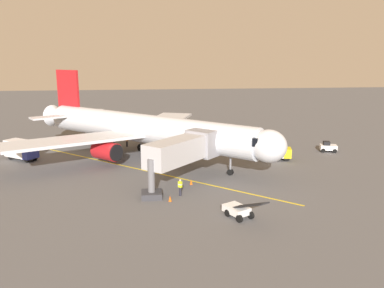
{
  "coord_description": "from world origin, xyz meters",
  "views": [
    {
      "loc": [
        -1.77,
        53.47,
        13.69
      ],
      "look_at": [
        -7.38,
        6.23,
        3.0
      ],
      "focal_mm": 37.08,
      "sensor_mm": 36.0,
      "label": 1
    }
  ],
  "objects_px": {
    "jet_bridge": "(186,150)",
    "safety_cone_nose_left": "(170,199)",
    "tug_near_nose": "(328,147)",
    "box_truck_portside": "(21,150)",
    "box_truck_starboard_side": "(273,149)",
    "ground_crew_wing_walker": "(127,141)",
    "belt_loader_rear_apron": "(239,209)",
    "safety_cone_nose_right": "(264,156)",
    "airplane": "(142,129)",
    "safety_cone_wing_port": "(191,182)",
    "ground_crew_marshaller": "(180,187)"
  },
  "relations": [
    {
      "from": "tug_near_nose",
      "to": "safety_cone_wing_port",
      "type": "relative_size",
      "value": 4.78
    },
    {
      "from": "ground_crew_wing_walker",
      "to": "belt_loader_rear_apron",
      "type": "relative_size",
      "value": 0.37
    },
    {
      "from": "airplane",
      "to": "ground_crew_marshaller",
      "type": "distance_m",
      "value": 16.28
    },
    {
      "from": "ground_crew_wing_walker",
      "to": "safety_cone_nose_right",
      "type": "xyz_separation_m",
      "value": [
        -18.82,
        9.09,
        -0.61
      ]
    },
    {
      "from": "ground_crew_wing_walker",
      "to": "box_truck_starboard_side",
      "type": "distance_m",
      "value": 22.17
    },
    {
      "from": "jet_bridge",
      "to": "tug_near_nose",
      "type": "relative_size",
      "value": 3.71
    },
    {
      "from": "airplane",
      "to": "box_truck_portside",
      "type": "xyz_separation_m",
      "value": [
        16.1,
        -0.83,
        -2.62
      ]
    },
    {
      "from": "ground_crew_wing_walker",
      "to": "tug_near_nose",
      "type": "bearing_deg",
      "value": 166.9
    },
    {
      "from": "box_truck_starboard_side",
      "to": "box_truck_portside",
      "type": "bearing_deg",
      "value": -6.51
    },
    {
      "from": "box_truck_portside",
      "to": "ground_crew_marshaller",
      "type": "bearing_deg",
      "value": 140.5
    },
    {
      "from": "box_truck_portside",
      "to": "airplane",
      "type": "bearing_deg",
      "value": 177.05
    },
    {
      "from": "ground_crew_marshaller",
      "to": "box_truck_portside",
      "type": "xyz_separation_m",
      "value": [
        19.85,
        -16.37,
        0.5
      ]
    },
    {
      "from": "safety_cone_wing_port",
      "to": "airplane",
      "type": "bearing_deg",
      "value": -66.7
    },
    {
      "from": "jet_bridge",
      "to": "safety_cone_nose_left",
      "type": "xyz_separation_m",
      "value": [
        2.07,
        5.41,
        -3.49
      ]
    },
    {
      "from": "box_truck_starboard_side",
      "to": "ground_crew_wing_walker",
      "type": "bearing_deg",
      "value": -27.13
    },
    {
      "from": "belt_loader_rear_apron",
      "to": "ground_crew_marshaller",
      "type": "bearing_deg",
      "value": -52.83
    },
    {
      "from": "airplane",
      "to": "jet_bridge",
      "type": "distance_m",
      "value": 12.5
    },
    {
      "from": "box_truck_starboard_side",
      "to": "belt_loader_rear_apron",
      "type": "xyz_separation_m",
      "value": [
        9.03,
        18.52,
        -0.67
      ]
    },
    {
      "from": "jet_bridge",
      "to": "safety_cone_nose_left",
      "type": "bearing_deg",
      "value": 69.04
    },
    {
      "from": "airplane",
      "to": "safety_cone_nose_right",
      "type": "xyz_separation_m",
      "value": [
        -16.41,
        1.97,
        -3.73
      ]
    },
    {
      "from": "airplane",
      "to": "ground_crew_wing_walker",
      "type": "bearing_deg",
      "value": -71.29
    },
    {
      "from": "tug_near_nose",
      "to": "safety_cone_nose_left",
      "type": "distance_m",
      "value": 29.65
    },
    {
      "from": "tug_near_nose",
      "to": "box_truck_portside",
      "type": "relative_size",
      "value": 0.54
    },
    {
      "from": "tug_near_nose",
      "to": "safety_cone_nose_right",
      "type": "relative_size",
      "value": 4.78
    },
    {
      "from": "tug_near_nose",
      "to": "box_truck_portside",
      "type": "bearing_deg",
      "value": -0.65
    },
    {
      "from": "jet_bridge",
      "to": "safety_cone_nose_left",
      "type": "distance_m",
      "value": 6.76
    },
    {
      "from": "ground_crew_wing_walker",
      "to": "tug_near_nose",
      "type": "relative_size",
      "value": 0.65
    },
    {
      "from": "tug_near_nose",
      "to": "box_truck_portside",
      "type": "xyz_separation_m",
      "value": [
        42.8,
        -0.48,
        0.68
      ]
    },
    {
      "from": "jet_bridge",
      "to": "safety_cone_nose_left",
      "type": "height_order",
      "value": "jet_bridge"
    },
    {
      "from": "airplane",
      "to": "belt_loader_rear_apron",
      "type": "bearing_deg",
      "value": 111.06
    },
    {
      "from": "tug_near_nose",
      "to": "belt_loader_rear_apron",
      "type": "height_order",
      "value": "belt_loader_rear_apron"
    },
    {
      "from": "ground_crew_marshaller",
      "to": "tug_near_nose",
      "type": "height_order",
      "value": "ground_crew_marshaller"
    },
    {
      "from": "box_truck_portside",
      "to": "safety_cone_wing_port",
      "type": "xyz_separation_m",
      "value": [
        -21.34,
        13.0,
        -1.11
      ]
    },
    {
      "from": "box_truck_portside",
      "to": "safety_cone_nose_right",
      "type": "bearing_deg",
      "value": 175.09
    },
    {
      "from": "jet_bridge",
      "to": "ground_crew_marshaller",
      "type": "xyz_separation_m",
      "value": [
        0.96,
        3.97,
        -2.88
      ]
    },
    {
      "from": "ground_crew_marshaller",
      "to": "jet_bridge",
      "type": "bearing_deg",
      "value": -103.65
    },
    {
      "from": "ground_crew_wing_walker",
      "to": "box_truck_starboard_side",
      "type": "xyz_separation_m",
      "value": [
        -19.72,
        10.11,
        0.5
      ]
    },
    {
      "from": "belt_loader_rear_apron",
      "to": "safety_cone_nose_right",
      "type": "relative_size",
      "value": 8.38
    },
    {
      "from": "box_truck_portside",
      "to": "belt_loader_rear_apron",
      "type": "xyz_separation_m",
      "value": [
        -24.38,
        22.34,
        -0.67
      ]
    },
    {
      "from": "safety_cone_nose_right",
      "to": "safety_cone_wing_port",
      "type": "distance_m",
      "value": 15.13
    },
    {
      "from": "box_truck_portside",
      "to": "safety_cone_nose_left",
      "type": "relative_size",
      "value": 8.84
    },
    {
      "from": "tug_near_nose",
      "to": "safety_cone_wing_port",
      "type": "height_order",
      "value": "tug_near_nose"
    },
    {
      "from": "belt_loader_rear_apron",
      "to": "safety_cone_wing_port",
      "type": "relative_size",
      "value": 8.38
    },
    {
      "from": "tug_near_nose",
      "to": "jet_bridge",
      "type": "bearing_deg",
      "value": 28.46
    },
    {
      "from": "safety_cone_wing_port",
      "to": "box_truck_starboard_side",
      "type": "bearing_deg",
      "value": -142.74
    },
    {
      "from": "safety_cone_nose_left",
      "to": "safety_cone_wing_port",
      "type": "distance_m",
      "value": 5.47
    },
    {
      "from": "jet_bridge",
      "to": "tug_near_nose",
      "type": "xyz_separation_m",
      "value": [
        -21.98,
        -11.91,
        -3.06
      ]
    },
    {
      "from": "ground_crew_marshaller",
      "to": "safety_cone_nose_left",
      "type": "xyz_separation_m",
      "value": [
        1.11,
        1.44,
        -0.61
      ]
    },
    {
      "from": "jet_bridge",
      "to": "safety_cone_nose_right",
      "type": "relative_size",
      "value": 17.75
    },
    {
      "from": "jet_bridge",
      "to": "ground_crew_wing_walker",
      "type": "distance_m",
      "value": 20.21
    }
  ]
}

